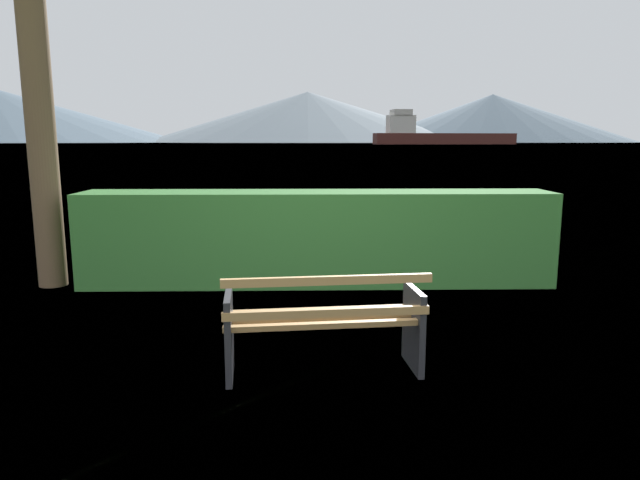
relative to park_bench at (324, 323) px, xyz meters
name	(u,v)px	position (x,y,z in m)	size (l,w,h in m)	color
ground_plane	(323,370)	(-0.01, 0.06, -0.42)	(1400.00, 1400.00, 0.00)	olive
water_surface	(308,144)	(-0.01, 306.81, -0.42)	(620.00, 620.00, 0.00)	slate
park_bench	(324,323)	(0.00, 0.00, 0.00)	(1.62, 0.72, 0.87)	tan
hedge_row	(317,238)	(-0.01, 2.97, 0.18)	(6.05, 0.81, 1.21)	#387A33
cargo_ship_large	(434,135)	(59.51, 264.92, 4.01)	(68.82, 17.93, 15.86)	#471E19
distant_hills	(230,117)	(-75.36, 554.85, 24.03)	(783.54, 373.45, 49.58)	slate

